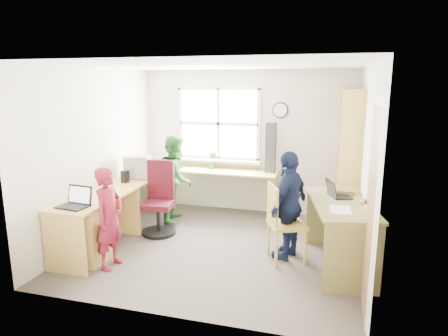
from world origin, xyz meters
name	(u,v)px	position (x,y,z in m)	size (l,w,h in m)	color
room	(222,158)	(0.01, 0.10, 1.22)	(3.64, 3.44, 2.44)	#443D36
l_desk	(121,213)	(-1.31, -0.28, 0.46)	(2.38, 2.95, 0.75)	#EBC05E
right_desk	(340,220)	(1.55, -0.15, 0.59)	(0.91, 1.50, 0.81)	olive
bookshelf	(349,165)	(1.65, 1.19, 1.00)	(0.30, 1.02, 2.10)	#EBC05E
swivel_chair	(159,202)	(-1.00, 0.30, 0.46)	(0.57, 0.57, 1.07)	black
wooden_chair	(281,220)	(0.85, -0.17, 0.53)	(0.56, 0.56, 0.98)	gold
crt_monitor	(138,167)	(-1.46, 0.54, 0.93)	(0.41, 0.38, 0.35)	#A0A0A5
laptop_left	(76,202)	(-1.49, -0.96, 0.81)	(0.37, 0.32, 0.24)	black
laptop_right	(336,193)	(1.49, 0.08, 0.86)	(0.35, 0.38, 0.21)	black
speaker_a	(125,177)	(-1.50, 0.22, 0.84)	(0.11, 0.11, 0.18)	black
speaker_b	(142,169)	(-1.50, 0.77, 0.84)	(0.11, 0.11, 0.17)	black
cd_tower	(271,148)	(0.44, 1.50, 1.16)	(0.16, 0.15, 0.81)	black
game_box	(343,190)	(1.57, 0.29, 0.84)	(0.29, 0.29, 0.06)	red
paper_a	(105,192)	(-1.49, -0.35, 0.75)	(0.32, 0.38, 0.00)	silver
paper_b	(340,210)	(1.54, -0.45, 0.81)	(0.25, 0.34, 0.00)	silver
potted_plant	(212,160)	(-0.56, 1.51, 0.89)	(0.16, 0.13, 0.29)	#307940
person_red	(109,218)	(-1.10, -0.90, 0.61)	(0.45, 0.29, 1.23)	maroon
person_green	(176,178)	(-0.97, 0.88, 0.69)	(0.67, 0.52, 1.38)	#2E712D
person_navy	(289,205)	(0.93, -0.05, 0.69)	(0.81, 0.34, 1.38)	#121B3A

